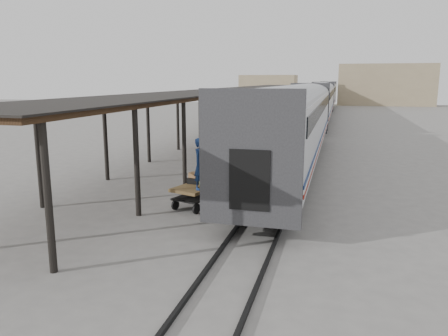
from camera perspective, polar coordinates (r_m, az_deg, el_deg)
ground at (r=17.74m, az=-4.31°, el=-4.64°), size 160.00×160.00×0.00m
train at (r=50.00m, az=12.14°, el=8.63°), size 3.45×76.01×4.01m
canopy at (r=41.11m, az=2.15°, el=10.16°), size 4.90×64.30×4.15m
rails at (r=50.39m, az=12.03°, el=5.65°), size 1.54×150.00×0.12m
building_far at (r=94.47m, az=20.22°, el=10.17°), size 18.00×10.00×8.00m
building_left at (r=99.35m, az=5.85°, el=10.25°), size 12.00×8.00×6.00m
baggage_cart at (r=17.21m, az=-3.12°, el=-2.89°), size 1.93×2.67×0.86m
suitcase_stack at (r=17.47m, az=-2.61°, el=-1.26°), size 1.43×1.23×0.59m
luggage_tug at (r=34.47m, az=1.62°, el=4.29°), size 1.20×1.69×1.37m
porter at (r=16.28m, az=-3.03°, el=0.53°), size 0.65×0.81×1.94m
pedestrian at (r=27.85m, az=-0.38°, el=3.08°), size 1.09×0.81×1.73m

